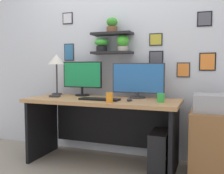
{
  "coord_description": "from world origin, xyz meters",
  "views": [
    {
      "loc": [
        1.12,
        -2.69,
        1.11
      ],
      "look_at": [
        0.1,
        0.05,
        0.88
      ],
      "focal_mm": 41.75,
      "sensor_mm": 36.0,
      "label": 1
    }
  ],
  "objects_px": {
    "scissors_tray": "(55,96)",
    "printer": "(214,103)",
    "desk": "(104,116)",
    "monitor_right": "(138,80)",
    "computer_tower_right": "(160,152)",
    "pen_cup": "(109,97)",
    "desk_lamp": "(57,62)",
    "drawer_cabinet": "(213,145)",
    "monitor_left": "(82,77)",
    "computer_mouse": "(129,100)",
    "keyboard": "(100,99)",
    "coffee_mug": "(161,98)"
  },
  "relations": [
    {
      "from": "desk",
      "to": "monitor_right",
      "type": "height_order",
      "value": "monitor_right"
    },
    {
      "from": "keyboard",
      "to": "computer_mouse",
      "type": "xyz_separation_m",
      "value": [
        0.33,
        0.03,
        0.01
      ]
    },
    {
      "from": "computer_mouse",
      "to": "printer",
      "type": "distance_m",
      "value": 0.84
    },
    {
      "from": "monitor_left",
      "to": "monitor_right",
      "type": "bearing_deg",
      "value": 0.02
    },
    {
      "from": "coffee_mug",
      "to": "printer",
      "type": "height_order",
      "value": "same"
    },
    {
      "from": "pen_cup",
      "to": "computer_tower_right",
      "type": "distance_m",
      "value": 0.78
    },
    {
      "from": "printer",
      "to": "computer_tower_right",
      "type": "height_order",
      "value": "printer"
    },
    {
      "from": "monitor_right",
      "to": "computer_tower_right",
      "type": "bearing_deg",
      "value": -39.19
    },
    {
      "from": "desk",
      "to": "monitor_left",
      "type": "height_order",
      "value": "monitor_left"
    },
    {
      "from": "scissors_tray",
      "to": "printer",
      "type": "xyz_separation_m",
      "value": [
        1.77,
        0.07,
        -0.01
      ]
    },
    {
      "from": "computer_mouse",
      "to": "computer_tower_right",
      "type": "bearing_deg",
      "value": 8.34
    },
    {
      "from": "desk_lamp",
      "to": "drawer_cabinet",
      "type": "height_order",
      "value": "desk_lamp"
    },
    {
      "from": "monitor_left",
      "to": "scissors_tray",
      "type": "height_order",
      "value": "monitor_left"
    },
    {
      "from": "desk",
      "to": "drawer_cabinet",
      "type": "height_order",
      "value": "desk"
    },
    {
      "from": "scissors_tray",
      "to": "desk_lamp",
      "type": "bearing_deg",
      "value": 116.2
    },
    {
      "from": "scissors_tray",
      "to": "computer_tower_right",
      "type": "distance_m",
      "value": 1.37
    },
    {
      "from": "coffee_mug",
      "to": "monitor_right",
      "type": "bearing_deg",
      "value": 139.95
    },
    {
      "from": "desk_lamp",
      "to": "computer_tower_right",
      "type": "distance_m",
      "value": 1.69
    },
    {
      "from": "keyboard",
      "to": "drawer_cabinet",
      "type": "xyz_separation_m",
      "value": [
        1.16,
        0.14,
        -0.42
      ]
    },
    {
      "from": "desk_lamp",
      "to": "desk",
      "type": "bearing_deg",
      "value": -10.91
    },
    {
      "from": "monitor_left",
      "to": "pen_cup",
      "type": "height_order",
      "value": "monitor_left"
    },
    {
      "from": "keyboard",
      "to": "scissors_tray",
      "type": "distance_m",
      "value": 0.61
    },
    {
      "from": "computer_mouse",
      "to": "printer",
      "type": "relative_size",
      "value": 0.24
    },
    {
      "from": "monitor_right",
      "to": "coffee_mug",
      "type": "height_order",
      "value": "monitor_right"
    },
    {
      "from": "monitor_left",
      "to": "keyboard",
      "type": "relative_size",
      "value": 1.17
    },
    {
      "from": "desk_lamp",
      "to": "coffee_mug",
      "type": "relative_size",
      "value": 5.77
    },
    {
      "from": "desk_lamp",
      "to": "monitor_left",
      "type": "bearing_deg",
      "value": 3.94
    },
    {
      "from": "monitor_left",
      "to": "coffee_mug",
      "type": "relative_size",
      "value": 5.74
    },
    {
      "from": "printer",
      "to": "computer_tower_right",
      "type": "distance_m",
      "value": 0.74
    },
    {
      "from": "desk_lamp",
      "to": "printer",
      "type": "distance_m",
      "value": 1.94
    },
    {
      "from": "desk",
      "to": "drawer_cabinet",
      "type": "bearing_deg",
      "value": -1.33
    },
    {
      "from": "desk",
      "to": "keyboard",
      "type": "distance_m",
      "value": 0.27
    },
    {
      "from": "pen_cup",
      "to": "printer",
      "type": "relative_size",
      "value": 0.26
    },
    {
      "from": "pen_cup",
      "to": "drawer_cabinet",
      "type": "height_order",
      "value": "pen_cup"
    },
    {
      "from": "monitor_right",
      "to": "printer",
      "type": "xyz_separation_m",
      "value": [
        0.82,
        -0.19,
        -0.21
      ]
    },
    {
      "from": "desk_lamp",
      "to": "coffee_mug",
      "type": "bearing_deg",
      "value": -9.71
    },
    {
      "from": "desk_lamp",
      "to": "drawer_cabinet",
      "type": "distance_m",
      "value": 2.07
    },
    {
      "from": "desk",
      "to": "drawer_cabinet",
      "type": "relative_size",
      "value": 2.57
    },
    {
      "from": "keyboard",
      "to": "computer_tower_right",
      "type": "distance_m",
      "value": 0.85
    },
    {
      "from": "desk",
      "to": "scissors_tray",
      "type": "height_order",
      "value": "scissors_tray"
    },
    {
      "from": "computer_mouse",
      "to": "computer_tower_right",
      "type": "distance_m",
      "value": 0.63
    },
    {
      "from": "desk_lamp",
      "to": "computer_mouse",
      "type": "bearing_deg",
      "value": -14.46
    },
    {
      "from": "monitor_right",
      "to": "keyboard",
      "type": "distance_m",
      "value": 0.51
    },
    {
      "from": "desk_lamp",
      "to": "coffee_mug",
      "type": "height_order",
      "value": "desk_lamp"
    },
    {
      "from": "keyboard",
      "to": "printer",
      "type": "height_order",
      "value": "printer"
    },
    {
      "from": "scissors_tray",
      "to": "pen_cup",
      "type": "bearing_deg",
      "value": -14.59
    },
    {
      "from": "desk",
      "to": "monitor_right",
      "type": "xyz_separation_m",
      "value": [
        0.36,
        0.16,
        0.42
      ]
    },
    {
      "from": "drawer_cabinet",
      "to": "computer_mouse",
      "type": "bearing_deg",
      "value": -172.64
    },
    {
      "from": "printer",
      "to": "computer_tower_right",
      "type": "relative_size",
      "value": 0.86
    },
    {
      "from": "monitor_right",
      "to": "scissors_tray",
      "type": "xyz_separation_m",
      "value": [
        -0.95,
        -0.25,
        -0.2
      ]
    }
  ]
}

